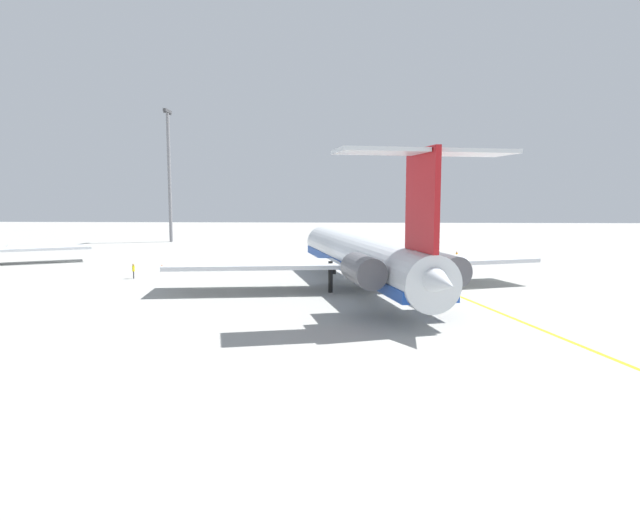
{
  "coord_description": "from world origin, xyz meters",
  "views": [
    {
      "loc": [
        -54.78,
        9.62,
        9.2
      ],
      "look_at": [
        0.56,
        12.34,
        2.98
      ],
      "focal_mm": 30.88,
      "sensor_mm": 36.0,
      "label": 1
    }
  ],
  "objects": [
    {
      "name": "safety_cone_wingtip",
      "position": [
        26.36,
        -4.86,
        0.28
      ],
      "size": [
        0.4,
        0.4,
        0.55
      ],
      "primitive_type": "cone",
      "color": "#EA590F",
      "rests_on": "ground"
    },
    {
      "name": "ground",
      "position": [
        0.0,
        0.0,
        0.0
      ],
      "size": [
        311.36,
        311.36,
        0.0
      ],
      "primitive_type": "plane",
      "color": "#9E9E99"
    },
    {
      "name": "safety_cone_nose",
      "position": [
        15.94,
        33.96,
        0.28
      ],
      "size": [
        0.4,
        0.4,
        0.55
      ],
      "primitive_type": "cone",
      "color": "#EA590F",
      "rests_on": "ground"
    },
    {
      "name": "taxiway_centreline",
      "position": [
        0.56,
        -0.17,
        0.0
      ],
      "size": [
        99.89,
        23.69,
        0.01
      ],
      "primitive_type": "cube",
      "rotation": [
        0.0,
        0.0,
        0.23
      ],
      "color": "gold",
      "rests_on": "ground"
    },
    {
      "name": "light_mast",
      "position": [
        60.47,
        47.08,
        15.01
      ],
      "size": [
        4.0,
        0.7,
        27.57
      ],
      "color": "slate",
      "rests_on": "ground"
    },
    {
      "name": "main_jetliner",
      "position": [
        -0.63,
        8.05,
        3.46
      ],
      "size": [
        43.04,
        38.46,
        12.69
      ],
      "rotation": [
        0.0,
        0.0,
        0.24
      ],
      "color": "silver",
      "rests_on": "ground"
    },
    {
      "name": "ground_crew_portside",
      "position": [
        24.45,
        -6.13,
        1.05
      ],
      "size": [
        0.42,
        0.27,
        1.66
      ],
      "rotation": [
        0.0,
        0.0,
        1.64
      ],
      "color": "black",
      "rests_on": "ground"
    },
    {
      "name": "ground_crew_near_nose",
      "position": [
        24.65,
        -3.63,
        1.11
      ],
      "size": [
        0.28,
        0.42,
        1.75
      ],
      "rotation": [
        0.0,
        0.0,
        2.75
      ],
      "color": "black",
      "rests_on": "ground"
    },
    {
      "name": "ground_crew_near_tail",
      "position": [
        6.8,
        34.16,
        1.12
      ],
      "size": [
        0.44,
        0.28,
        1.77
      ],
      "rotation": [
        0.0,
        0.0,
        4.96
      ],
      "color": "black",
      "rests_on": "ground"
    }
  ]
}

